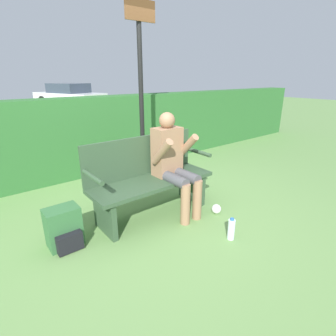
{
  "coord_description": "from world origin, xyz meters",
  "views": [
    {
      "loc": [
        -1.67,
        -2.38,
        1.63
      ],
      "look_at": [
        0.15,
        -0.1,
        0.61
      ],
      "focal_mm": 28.0,
      "sensor_mm": 36.0,
      "label": 1
    }
  ],
  "objects_px": {
    "backpack": "(64,228)",
    "park_bench": "(150,178)",
    "water_bottle": "(231,229)",
    "parked_car": "(69,96)",
    "person_seated": "(173,160)",
    "signpost": "(141,82)"
  },
  "relations": [
    {
      "from": "person_seated",
      "to": "parked_car",
      "type": "relative_size",
      "value": 0.28
    },
    {
      "from": "signpost",
      "to": "person_seated",
      "type": "bearing_deg",
      "value": -104.52
    },
    {
      "from": "parked_car",
      "to": "water_bottle",
      "type": "bearing_deg",
      "value": 147.56
    },
    {
      "from": "person_seated",
      "to": "backpack",
      "type": "height_order",
      "value": "person_seated"
    },
    {
      "from": "park_bench",
      "to": "water_bottle",
      "type": "xyz_separation_m",
      "value": [
        0.33,
        -1.01,
        -0.35
      ]
    },
    {
      "from": "water_bottle",
      "to": "signpost",
      "type": "distance_m",
      "value": 2.43
    },
    {
      "from": "park_bench",
      "to": "person_seated",
      "type": "height_order",
      "value": "person_seated"
    },
    {
      "from": "person_seated",
      "to": "water_bottle",
      "type": "xyz_separation_m",
      "value": [
        0.08,
        -0.87,
        -0.56
      ]
    },
    {
      "from": "backpack",
      "to": "signpost",
      "type": "height_order",
      "value": "signpost"
    },
    {
      "from": "parked_car",
      "to": "backpack",
      "type": "bearing_deg",
      "value": 140.74
    },
    {
      "from": "park_bench",
      "to": "signpost",
      "type": "xyz_separation_m",
      "value": [
        0.54,
        0.95,
        1.08
      ]
    },
    {
      "from": "park_bench",
      "to": "backpack",
      "type": "relative_size",
      "value": 3.72
    },
    {
      "from": "person_seated",
      "to": "signpost",
      "type": "distance_m",
      "value": 1.42
    },
    {
      "from": "backpack",
      "to": "parked_car",
      "type": "bearing_deg",
      "value": 70.62
    },
    {
      "from": "water_bottle",
      "to": "backpack",
      "type": "bearing_deg",
      "value": 145.14
    },
    {
      "from": "person_seated",
      "to": "parked_car",
      "type": "height_order",
      "value": "parked_car"
    },
    {
      "from": "park_bench",
      "to": "signpost",
      "type": "distance_m",
      "value": 1.53
    },
    {
      "from": "backpack",
      "to": "park_bench",
      "type": "bearing_deg",
      "value": 1.75
    },
    {
      "from": "signpost",
      "to": "park_bench",
      "type": "bearing_deg",
      "value": -119.51
    },
    {
      "from": "person_seated",
      "to": "water_bottle",
      "type": "relative_size",
      "value": 5.05
    },
    {
      "from": "park_bench",
      "to": "parked_car",
      "type": "height_order",
      "value": "parked_car"
    },
    {
      "from": "person_seated",
      "to": "backpack",
      "type": "bearing_deg",
      "value": 175.47
    }
  ]
}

